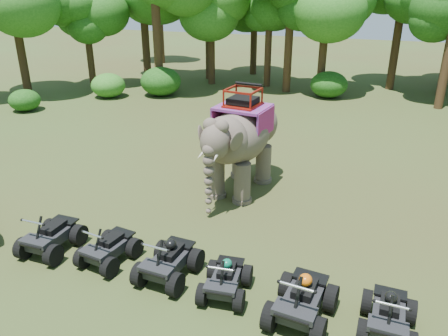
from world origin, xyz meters
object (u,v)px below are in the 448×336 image
(atv_0, at_px, (50,231))
(atv_5, at_px, (389,311))
(atv_2, at_px, (168,256))
(atv_4, at_px, (303,294))
(atv_1, at_px, (108,243))
(elephant, at_px, (241,140))
(atv_3, at_px, (226,275))

(atv_0, xyz_separation_m, atv_5, (9.19, -0.02, -0.04))
(atv_5, bearing_deg, atv_2, -179.74)
(atv_4, bearing_deg, atv_1, -178.70)
(atv_2, bearing_deg, atv_5, 1.97)
(atv_2, bearing_deg, elephant, 92.57)
(elephant, xyz_separation_m, atv_0, (-3.78, -5.89, -1.31))
(elephant, distance_m, atv_0, 7.12)
(elephant, bearing_deg, atv_3, -68.51)
(elephant, xyz_separation_m, atv_3, (1.60, -5.93, -1.38))
(atv_1, bearing_deg, atv_0, -169.09)
(atv_4, bearing_deg, atv_2, 179.94)
(atv_3, bearing_deg, elephant, 98.38)
(atv_2, distance_m, atv_4, 3.59)
(atv_5, bearing_deg, elephant, 133.69)
(elephant, xyz_separation_m, atv_1, (-1.91, -5.77, -1.36))
(atv_2, height_order, atv_4, atv_4)
(atv_4, bearing_deg, atv_5, 12.35)
(atv_1, relative_size, atv_4, 0.87)
(elephant, bearing_deg, atv_4, -53.61)
(atv_4, bearing_deg, elephant, 125.13)
(atv_4, bearing_deg, atv_3, 178.97)
(atv_0, bearing_deg, atv_3, -1.01)
(atv_0, distance_m, atv_4, 7.33)
(elephant, height_order, atv_0, elephant)
(elephant, distance_m, atv_5, 8.12)
(atv_2, bearing_deg, atv_1, -178.32)
(atv_3, bearing_deg, atv_5, -6.33)
(elephant, distance_m, atv_2, 5.96)
(atv_0, bearing_deg, atv_1, 2.91)
(atv_0, height_order, atv_1, atv_0)
(atv_0, bearing_deg, atv_2, 0.56)
(atv_2, distance_m, atv_5, 5.44)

